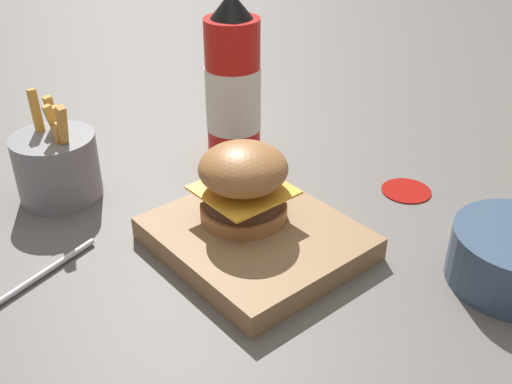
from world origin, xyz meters
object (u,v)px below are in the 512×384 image
Objects in this scene: serving_board at (256,238)px; fries_basket at (57,165)px; spoon at (10,295)px; burger at (243,182)px; ketchup_bottle at (233,91)px.

serving_board is 0.30m from fries_basket.
spoon is at bearing 68.82° from serving_board.
spoon is at bearing 74.84° from burger.
serving_board is 0.07m from burger.
spoon is (0.10, 0.26, -0.01)m from serving_board.
fries_basket is at bearing 71.90° from ketchup_bottle.
fries_basket is 0.86× the size of spoon.
burger is 0.20m from ketchup_bottle.
fries_basket is at bearing 25.11° from serving_board.
burger is 0.41× the size of ketchup_bottle.
fries_basket is at bearing 28.64° from burger.
burger is 0.62× the size of spoon.
serving_board is 2.17× the size of burger.
spoon is (-0.09, 0.38, -0.11)m from ketchup_bottle.
fries_basket is 0.22m from spoon.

